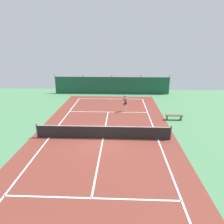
# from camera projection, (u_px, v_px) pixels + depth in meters

# --- Properties ---
(ground_plane) EXTENTS (36.00, 36.00, 0.00)m
(ground_plane) POSITION_uv_depth(u_px,v_px,m) (103.00, 138.00, 15.61)
(ground_plane) COLOR #4C8456
(court_surface) EXTENTS (11.02, 26.60, 0.01)m
(court_surface) POSITION_uv_depth(u_px,v_px,m) (103.00, 138.00, 15.61)
(court_surface) COLOR brown
(court_surface) RESTS_ON ground
(tennis_net) EXTENTS (10.12, 0.10, 1.10)m
(tennis_net) POSITION_uv_depth(u_px,v_px,m) (103.00, 132.00, 15.45)
(tennis_net) COLOR black
(tennis_net) RESTS_ON ground
(back_fence) EXTENTS (16.30, 0.98, 2.70)m
(back_fence) POSITION_uv_depth(u_px,v_px,m) (112.00, 88.00, 30.07)
(back_fence) COLOR #195138
(back_fence) RESTS_ON ground
(tennis_player) EXTENTS (0.57, 0.82, 1.64)m
(tennis_player) POSITION_uv_depth(u_px,v_px,m) (125.00, 103.00, 21.61)
(tennis_player) COLOR beige
(tennis_player) RESTS_ON ground
(tennis_ball_near_player) EXTENTS (0.07, 0.07, 0.07)m
(tennis_ball_near_player) POSITION_uv_depth(u_px,v_px,m) (100.00, 117.00, 20.19)
(tennis_ball_near_player) COLOR #CCDB33
(tennis_ball_near_player) RESTS_ON ground
(tennis_ball_midcourt) EXTENTS (0.07, 0.07, 0.07)m
(tennis_ball_midcourt) POSITION_uv_depth(u_px,v_px,m) (74.00, 128.00, 17.53)
(tennis_ball_midcourt) COLOR #CCDB33
(tennis_ball_midcourt) RESTS_ON ground
(courtside_bench) EXTENTS (1.60, 0.40, 0.49)m
(courtside_bench) POSITION_uv_depth(u_px,v_px,m) (174.00, 116.00, 19.34)
(courtside_bench) COLOR brown
(courtside_bench) RESTS_ON ground
(water_bottle) EXTENTS (0.08, 0.08, 0.24)m
(water_bottle) POSITION_uv_depth(u_px,v_px,m) (170.00, 128.00, 17.18)
(water_bottle) COLOR #D84C38
(water_bottle) RESTS_ON ground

